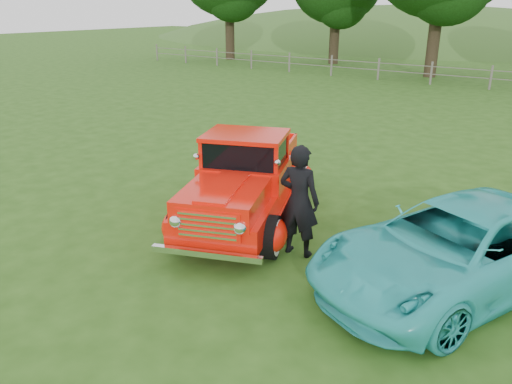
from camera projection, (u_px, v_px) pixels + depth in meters
The scene contains 5 objects.
ground at pixel (197, 255), 8.64m from camera, with size 140.00×140.00×0.00m, color #284E14.
fence_line at pixel (491, 78), 25.12m from camera, with size 48.00×0.12×1.20m.
red_pickup at pixel (247, 181), 9.84m from camera, with size 3.51×5.28×1.78m.
teal_sedan at pixel (456, 248), 7.44m from camera, with size 2.19×4.75×1.32m, color #2FBFBE.
man at pixel (299, 201), 8.35m from camera, with size 0.71×0.47×1.95m, color black.
Camera 1 is at (5.33, -5.65, 4.07)m, focal length 35.00 mm.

